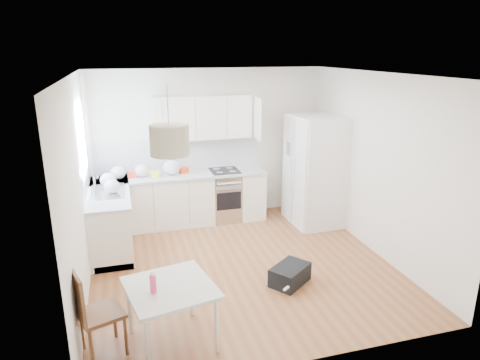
{
  "coord_description": "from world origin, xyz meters",
  "views": [
    {
      "loc": [
        -1.55,
        -5.36,
        3.01
      ],
      "look_at": [
        0.09,
        0.4,
        1.17
      ],
      "focal_mm": 32.0,
      "sensor_mm": 36.0,
      "label": 1
    }
  ],
  "objects_px": {
    "dining_table": "(170,292)",
    "gym_bag": "(290,275)",
    "dining_chair": "(101,311)",
    "refrigerator": "(316,171)"
  },
  "relations": [
    {
      "from": "refrigerator",
      "to": "dining_table",
      "type": "height_order",
      "value": "refrigerator"
    },
    {
      "from": "dining_table",
      "to": "dining_chair",
      "type": "xyz_separation_m",
      "value": [
        -0.7,
        0.04,
        -0.12
      ]
    },
    {
      "from": "dining_table",
      "to": "dining_chair",
      "type": "relative_size",
      "value": 1.04
    },
    {
      "from": "refrigerator",
      "to": "dining_table",
      "type": "xyz_separation_m",
      "value": [
        -2.89,
        -2.66,
        -0.36
      ]
    },
    {
      "from": "dining_table",
      "to": "dining_chair",
      "type": "distance_m",
      "value": 0.71
    },
    {
      "from": "dining_table",
      "to": "gym_bag",
      "type": "distance_m",
      "value": 1.9
    },
    {
      "from": "refrigerator",
      "to": "gym_bag",
      "type": "bearing_deg",
      "value": -124.59
    },
    {
      "from": "dining_table",
      "to": "gym_bag",
      "type": "height_order",
      "value": "dining_table"
    },
    {
      "from": "dining_table",
      "to": "gym_bag",
      "type": "relative_size",
      "value": 1.85
    },
    {
      "from": "dining_chair",
      "to": "gym_bag",
      "type": "bearing_deg",
      "value": -0.94
    }
  ]
}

